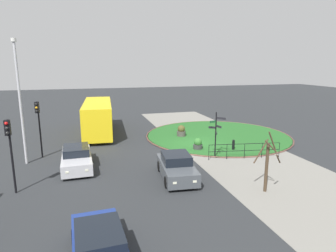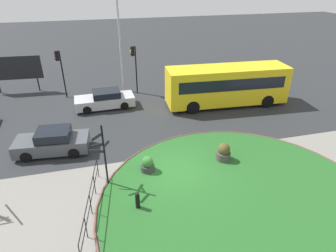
{
  "view_description": "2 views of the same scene",
  "coord_description": "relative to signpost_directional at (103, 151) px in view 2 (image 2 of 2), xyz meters",
  "views": [
    {
      "loc": [
        -21.93,
        8.63,
        6.66
      ],
      "look_at": [
        0.66,
        2.26,
        1.6
      ],
      "focal_mm": 31.09,
      "sensor_mm": 36.0,
      "label": 1
    },
    {
      "loc": [
        -3.52,
        -11.88,
        9.35
      ],
      "look_at": [
        -0.01,
        1.57,
        1.98
      ],
      "focal_mm": 30.81,
      "sensor_mm": 36.0,
      "label": 2
    }
  ],
  "objects": [
    {
      "name": "car_near_lane",
      "position": [
        -2.79,
        3.79,
        -1.28
      ],
      "size": [
        4.29,
        2.17,
        1.44
      ],
      "rotation": [
        0.0,
        0.0,
        3.05
      ],
      "color": "#474C51",
      "rests_on": "ground"
    },
    {
      "name": "signpost_directional",
      "position": [
        0.0,
        0.0,
        0.0
      ],
      "size": [
        0.97,
        1.03,
        3.34
      ],
      "color": "black",
      "rests_on": "ground"
    },
    {
      "name": "grass_kerb_ring",
      "position": [
        5.94,
        -2.98,
        -1.89
      ],
      "size": [
        13.41,
        13.41,
        0.11
      ],
      "primitive_type": "torus",
      "color": "brown",
      "rests_on": "ground"
    },
    {
      "name": "grass_island",
      "position": [
        5.94,
        -2.98,
        -1.89
      ],
      "size": [
        13.1,
        13.1,
        0.1
      ],
      "primitive_type": "cylinder",
      "color": "#235B23",
      "rests_on": "ground"
    },
    {
      "name": "traffic_light_far",
      "position": [
        -2.63,
        12.53,
        0.94
      ],
      "size": [
        0.49,
        0.27,
        3.95
      ],
      "rotation": [
        0.0,
        0.0,
        3.17
      ],
      "color": "black",
      "rests_on": "ground"
    },
    {
      "name": "bollard_foreground",
      "position": [
        1.23,
        -2.11,
        -1.48
      ],
      "size": [
        0.21,
        0.21,
        0.89
      ],
      "color": "black",
      "rests_on": "ground"
    },
    {
      "name": "car_trailing",
      "position": [
        0.59,
        9.52,
        -1.29
      ],
      "size": [
        4.57,
        1.97,
        1.39
      ],
      "rotation": [
        0.0,
        0.0,
        3.17
      ],
      "color": "#B7B7BC",
      "rests_on": "ground"
    },
    {
      "name": "railing_grass_edge",
      "position": [
        -0.77,
        -1.9,
        -1.22
      ],
      "size": [
        0.86,
        5.16,
        1.12
      ],
      "rotation": [
        0.0,
        0.0,
        4.55
      ],
      "color": "black",
      "rests_on": "ground"
    },
    {
      "name": "billboard_left",
      "position": [
        -6.56,
        14.92,
        0.17
      ],
      "size": [
        4.44,
        0.44,
        3.17
      ],
      "rotation": [
        0.0,
        0.0,
        -0.07
      ],
      "color": "black",
      "rests_on": "ground"
    },
    {
      "name": "traffic_light_near",
      "position": [
        3.37,
        12.01,
        1.03
      ],
      "size": [
        0.49,
        0.29,
        4.07
      ],
      "rotation": [
        0.0,
        0.0,
        3.03
      ],
      "color": "black",
      "rests_on": "ground"
    },
    {
      "name": "bus_yellow",
      "position": [
        9.94,
        7.72,
        -0.3
      ],
      "size": [
        9.54,
        3.1,
        3.05
      ],
      "rotation": [
        0.0,
        0.0,
        -0.06
      ],
      "color": "yellow",
      "rests_on": "ground"
    },
    {
      "name": "sidewalk_paving",
      "position": [
        3.61,
        -2.12,
        -1.93
      ],
      "size": [
        32.0,
        7.64,
        0.02
      ],
      "primitive_type": "cube",
      "color": "gray",
      "rests_on": "ground"
    },
    {
      "name": "lamppost_tall",
      "position": [
        2.39,
        12.86,
        2.46
      ],
      "size": [
        0.32,
        0.32,
        8.22
      ],
      "color": "#B7B7BC",
      "rests_on": "ground"
    },
    {
      "name": "planter_near_signpost",
      "position": [
        2.19,
        0.47,
        -1.52
      ],
      "size": [
        0.73,
        0.73,
        0.94
      ],
      "color": "#383838",
      "rests_on": "ground"
    },
    {
      "name": "ground",
      "position": [
        3.61,
        0.06,
        -1.94
      ],
      "size": [
        120.0,
        120.0,
        0.0
      ],
      "primitive_type": "plane",
      "color": "#282B2D"
    },
    {
      "name": "planter_kerbside",
      "position": [
        6.48,
        0.42,
        -1.44
      ],
      "size": [
        0.8,
        0.8,
        1.1
      ],
      "color": "#47423D",
      "rests_on": "ground"
    }
  ]
}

